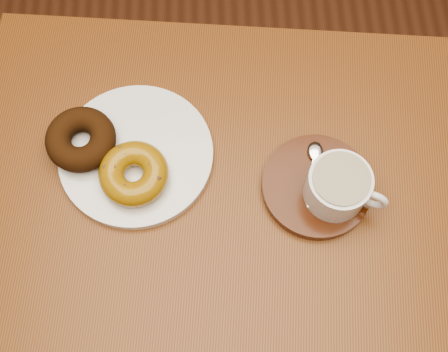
{
  "coord_description": "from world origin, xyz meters",
  "views": [
    {
      "loc": [
        -0.18,
        -0.55,
        1.52
      ],
      "look_at": [
        -0.17,
        -0.24,
        0.74
      ],
      "focal_mm": 45.0,
      "sensor_mm": 36.0,
      "label": 1
    }
  ],
  "objects_px": {
    "donut_plate": "(136,155)",
    "coffee_cup": "(339,187)",
    "cafe_table": "(212,205)",
    "saucer": "(316,186)"
  },
  "relations": [
    {
      "from": "donut_plate",
      "to": "coffee_cup",
      "type": "distance_m",
      "value": 0.31
    },
    {
      "from": "cafe_table",
      "to": "coffee_cup",
      "type": "distance_m",
      "value": 0.25
    },
    {
      "from": "donut_plate",
      "to": "saucer",
      "type": "relative_size",
      "value": 1.44
    },
    {
      "from": "donut_plate",
      "to": "saucer",
      "type": "height_order",
      "value": "saucer"
    },
    {
      "from": "cafe_table",
      "to": "donut_plate",
      "type": "distance_m",
      "value": 0.17
    },
    {
      "from": "cafe_table",
      "to": "saucer",
      "type": "height_order",
      "value": "saucer"
    },
    {
      "from": "cafe_table",
      "to": "donut_plate",
      "type": "xyz_separation_m",
      "value": [
        -0.11,
        0.04,
        0.12
      ]
    },
    {
      "from": "donut_plate",
      "to": "coffee_cup",
      "type": "bearing_deg",
      "value": -14.81
    },
    {
      "from": "saucer",
      "to": "coffee_cup",
      "type": "bearing_deg",
      "value": -34.23
    },
    {
      "from": "cafe_table",
      "to": "coffee_cup",
      "type": "bearing_deg",
      "value": -4.65
    }
  ]
}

